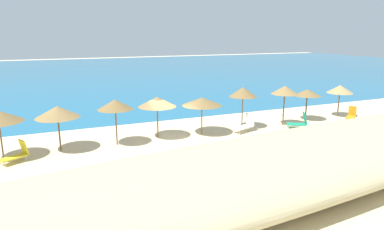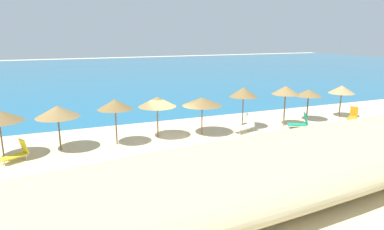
% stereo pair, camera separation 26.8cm
% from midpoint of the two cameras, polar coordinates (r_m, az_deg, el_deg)
% --- Properties ---
extents(ground_plane, '(160.00, 160.00, 0.00)m').
position_cam_midpoint_polar(ground_plane, '(21.51, -3.49, -4.37)').
color(ground_plane, beige).
extents(sea_water, '(160.00, 71.66, 0.01)m').
position_cam_midpoint_polar(sea_water, '(61.03, -16.55, 6.70)').
color(sea_water, '#1E6B93').
rests_on(sea_water, ground_plane).
extents(dune_ridge, '(53.95, 11.88, 1.99)m').
position_cam_midpoint_polar(dune_ridge, '(16.04, 16.60, -7.47)').
color(dune_ridge, '#C9B586').
rests_on(dune_ridge, ground_plane).
extents(beach_umbrella_3, '(2.45, 2.45, 2.61)m').
position_cam_midpoint_polar(beach_umbrella_3, '(20.67, -21.89, 0.48)').
color(beach_umbrella_3, brown).
rests_on(beach_umbrella_3, ground_plane).
extents(beach_umbrella_4, '(2.09, 2.09, 2.78)m').
position_cam_midpoint_polar(beach_umbrella_4, '(20.71, -13.06, 1.70)').
color(beach_umbrella_4, brown).
rests_on(beach_umbrella_4, ground_plane).
extents(beach_umbrella_5, '(2.42, 2.42, 2.68)m').
position_cam_midpoint_polar(beach_umbrella_5, '(21.73, -6.18, 2.20)').
color(beach_umbrella_5, brown).
rests_on(beach_umbrella_5, ground_plane).
extents(beach_umbrella_6, '(2.64, 2.64, 2.49)m').
position_cam_midpoint_polar(beach_umbrella_6, '(22.45, 1.32, 2.26)').
color(beach_umbrella_6, brown).
rests_on(beach_umbrella_6, ground_plane).
extents(beach_umbrella_7, '(1.95, 1.95, 2.94)m').
position_cam_midpoint_polar(beach_umbrella_7, '(24.11, 8.19, 3.82)').
color(beach_umbrella_7, brown).
rests_on(beach_umbrella_7, ground_plane).
extents(beach_umbrella_8, '(1.95, 1.95, 2.93)m').
position_cam_midpoint_polar(beach_umbrella_8, '(25.41, 14.93, 4.04)').
color(beach_umbrella_8, brown).
rests_on(beach_umbrella_8, ground_plane).
extents(beach_umbrella_9, '(2.02, 2.02, 2.42)m').
position_cam_midpoint_polar(beach_umbrella_9, '(27.58, 18.43, 3.55)').
color(beach_umbrella_9, brown).
rests_on(beach_umbrella_9, ground_plane).
extents(beach_umbrella_10, '(2.04, 2.04, 2.56)m').
position_cam_midpoint_polar(beach_umbrella_10, '(29.75, 23.23, 3.98)').
color(beach_umbrella_10, brown).
rests_on(beach_umbrella_10, ground_plane).
extents(lounge_chair_0, '(1.68, 1.11, 1.18)m').
position_cam_midpoint_polar(lounge_chair_0, '(23.67, 8.57, -1.62)').
color(lounge_chair_0, white).
rests_on(lounge_chair_0, ground_plane).
extents(lounge_chair_2, '(1.48, 1.19, 1.12)m').
position_cam_midpoint_polar(lounge_chair_2, '(20.21, -27.54, -5.77)').
color(lounge_chair_2, yellow).
rests_on(lounge_chair_2, ground_plane).
extents(lounge_chair_3, '(1.49, 1.19, 1.18)m').
position_cam_midpoint_polar(lounge_chair_3, '(25.38, 17.18, -1.12)').
color(lounge_chair_3, '#199972').
rests_on(lounge_chair_3, ground_plane).
extents(lounge_chair_4, '(1.38, 1.17, 1.11)m').
position_cam_midpoint_polar(lounge_chair_4, '(28.96, 24.77, -0.02)').
color(lounge_chair_4, orange).
rests_on(lounge_chair_4, ground_plane).
extents(cooler_box, '(0.61, 0.63, 0.42)m').
position_cam_midpoint_polar(cooler_box, '(27.94, 22.51, -0.76)').
color(cooler_box, white).
rests_on(cooler_box, ground_plane).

